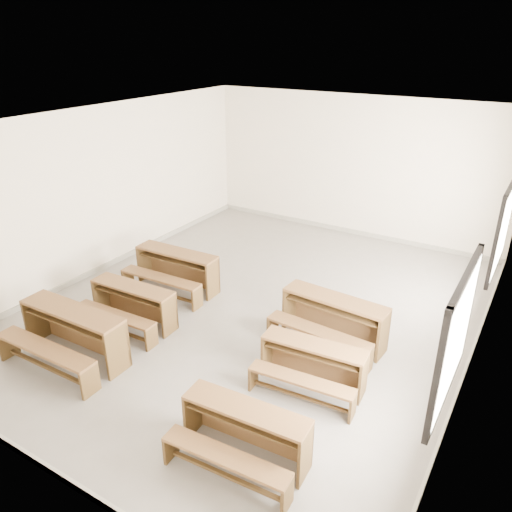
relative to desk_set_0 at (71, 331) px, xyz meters
The scene contains 7 objects.
room 3.52m from the desk_set_0, 58.04° to the left, with size 8.50×8.50×3.20m.
desk_set_0 is the anchor object (origin of this frame).
desk_set_1 1.16m from the desk_set_0, 86.65° to the left, with size 1.52×0.83×0.67m.
desk_set_2 2.50m from the desk_set_0, 92.88° to the left, with size 1.65×0.90×0.73m.
desk_set_3 3.18m from the desk_set_0, ahead, with size 1.51×0.85×0.66m.
desk_set_4 3.50m from the desk_set_0, 20.75° to the left, with size 1.47×0.85×0.64m.
desk_set_5 3.88m from the desk_set_0, 37.56° to the left, with size 1.70×0.96×0.74m.
Camera 1 is at (3.94, -6.48, 4.42)m, focal length 35.00 mm.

